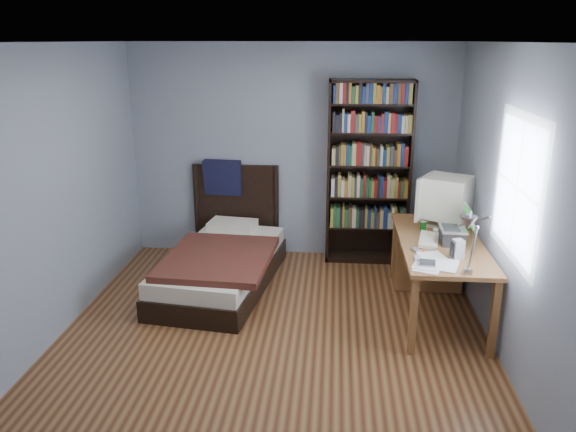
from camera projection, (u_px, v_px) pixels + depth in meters
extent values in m
plane|color=#512A17|center=(273.00, 337.00, 4.97)|extent=(4.20, 4.20, 0.00)
plane|color=white|center=(271.00, 42.00, 4.21)|extent=(4.20, 4.20, 0.00)
cube|color=#8993A0|center=(292.00, 153.00, 6.59)|extent=(3.80, 0.04, 2.50)
cube|color=#8993A0|center=(221.00, 327.00, 2.59)|extent=(3.80, 0.04, 2.50)
cube|color=#8993A0|center=(49.00, 197.00, 4.74)|extent=(0.04, 4.20, 2.50)
cube|color=#8993A0|center=(510.00, 207.00, 4.44)|extent=(0.04, 4.20, 2.50)
cube|color=white|center=(518.00, 188.00, 4.24)|extent=(0.01, 1.14, 1.14)
cube|color=white|center=(517.00, 188.00, 4.24)|extent=(0.01, 1.00, 1.00)
cube|color=brown|center=(440.00, 243.00, 5.23)|extent=(0.75, 1.68, 0.04)
cube|color=brown|center=(413.00, 316.00, 4.61)|extent=(0.06, 0.06, 0.69)
cube|color=brown|center=(494.00, 320.00, 4.56)|extent=(0.06, 0.06, 0.69)
cube|color=brown|center=(395.00, 248.00, 6.11)|extent=(0.06, 0.06, 0.69)
cube|color=brown|center=(455.00, 250.00, 6.06)|extent=(0.06, 0.06, 0.69)
cube|color=brown|center=(427.00, 255.00, 5.92)|extent=(0.69, 0.40, 0.68)
cube|color=beige|center=(441.00, 224.00, 5.64)|extent=(0.36, 0.34, 0.03)
cylinder|color=beige|center=(441.00, 220.00, 5.62)|extent=(0.11, 0.11, 0.06)
cube|color=beige|center=(446.00, 197.00, 5.55)|extent=(0.57, 0.56, 0.41)
cube|color=beige|center=(424.00, 197.00, 5.56)|extent=(0.23, 0.40, 0.43)
cube|color=#43AEF3|center=(423.00, 197.00, 5.57)|extent=(0.16, 0.29, 0.28)
cube|color=#2D2D30|center=(452.00, 237.00, 5.13)|extent=(0.20, 0.24, 0.13)
cube|color=silver|center=(453.00, 229.00, 5.11)|extent=(0.23, 0.30, 0.02)
cube|color=#2D2D30|center=(451.00, 227.00, 5.10)|extent=(0.15, 0.24, 0.00)
cube|color=silver|center=(470.00, 217.00, 5.06)|extent=(0.08, 0.30, 0.21)
cube|color=#0CBF26|center=(469.00, 217.00, 5.06)|extent=(0.05, 0.24, 0.17)
cube|color=#99999E|center=(468.00, 271.00, 4.48)|extent=(0.06, 0.05, 0.04)
cylinder|color=#99999E|center=(472.00, 249.00, 4.36)|extent=(0.02, 0.15, 0.40)
cylinder|color=#99999E|center=(473.00, 222.00, 4.06)|extent=(0.17, 0.33, 0.20)
cone|color=#99999E|center=(468.00, 223.00, 3.91)|extent=(0.12, 0.12, 0.10)
cube|color=beige|center=(429.00, 240.00, 5.20)|extent=(0.25, 0.45, 0.04)
cube|color=#99999C|center=(458.00, 249.00, 4.77)|extent=(0.11, 0.11, 0.17)
cylinder|color=#07350E|center=(423.00, 227.00, 5.44)|extent=(0.06, 0.06, 0.11)
ellipsoid|color=silver|center=(436.00, 230.00, 5.47)|extent=(0.06, 0.10, 0.03)
cube|color=silver|center=(416.00, 250.00, 4.96)|extent=(0.09, 0.12, 0.02)
cube|color=#99999C|center=(417.00, 258.00, 4.77)|extent=(0.06, 0.10, 0.02)
cube|color=#99999C|center=(427.00, 264.00, 4.65)|extent=(0.15, 0.15, 0.03)
cube|color=black|center=(328.00, 173.00, 6.46)|extent=(0.03, 0.30, 2.10)
cube|color=black|center=(409.00, 174.00, 6.38)|extent=(0.03, 0.30, 2.10)
cube|color=black|center=(373.00, 81.00, 6.11)|extent=(0.95, 0.30, 0.03)
cube|color=black|center=(365.00, 257.00, 6.73)|extent=(0.95, 0.30, 0.06)
cube|color=black|center=(368.00, 171.00, 6.55)|extent=(0.95, 0.02, 2.10)
cube|color=olive|center=(369.00, 171.00, 6.39)|extent=(0.87, 0.22, 1.90)
cube|color=black|center=(221.00, 276.00, 5.99)|extent=(1.22, 2.06, 0.22)
cube|color=beige|center=(221.00, 259.00, 5.93)|extent=(1.18, 1.99, 0.16)
cube|color=maroon|center=(219.00, 258.00, 5.66)|extent=(1.11, 1.33, 0.07)
cube|color=beige|center=(233.00, 226.00, 6.58)|extent=(0.58, 0.41, 0.12)
cube|color=black|center=(237.00, 209.00, 6.81)|extent=(1.03, 0.05, 1.10)
cylinder|color=black|center=(197.00, 209.00, 6.83)|extent=(0.06, 0.06, 1.10)
cylinder|color=black|center=(276.00, 211.00, 6.75)|extent=(0.06, 0.06, 1.10)
cube|color=black|center=(223.00, 177.00, 6.68)|extent=(0.46, 0.20, 0.43)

